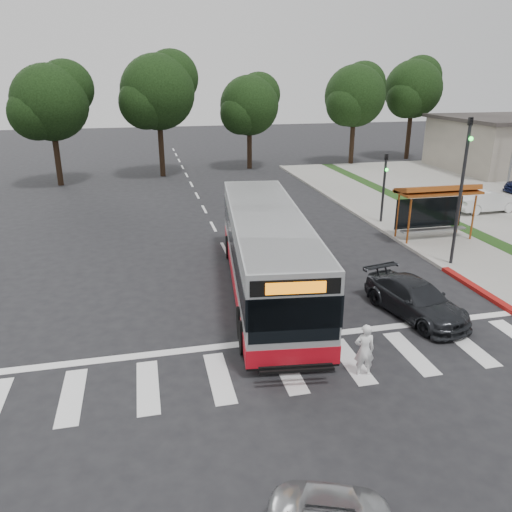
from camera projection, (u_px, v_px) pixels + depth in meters
name	position (u px, v px, depth m)	size (l,w,h in m)	color
ground	(251.00, 299.00, 19.21)	(140.00, 140.00, 0.00)	black
sidewalk_east	(407.00, 223.00, 28.82)	(4.00, 40.00, 0.12)	gray
curb_east	(375.00, 225.00, 28.39)	(0.30, 40.00, 0.15)	#9E9991
curb_east_red	(489.00, 296.00, 19.23)	(0.32, 6.00, 0.15)	maroon
crosswalk_ladder	(287.00, 369.00, 14.62)	(18.00, 2.60, 0.01)	silver
bus_shelter	(436.00, 196.00, 25.34)	(4.20, 1.60, 2.86)	#9E4B1A
traffic_signal_ne_tall	(462.00, 181.00, 21.26)	(0.18, 0.37, 6.50)	black
traffic_signal_ne_short	(384.00, 181.00, 28.15)	(0.18, 0.37, 4.00)	black
tree_ne_a	(355.00, 95.00, 46.10)	(6.16, 5.74, 9.30)	black
tree_ne_b	(414.00, 88.00, 49.22)	(6.16, 5.74, 10.02)	black
tree_north_a	(159.00, 91.00, 40.33)	(6.60, 6.15, 10.17)	black
tree_north_b	(250.00, 104.00, 44.25)	(5.72, 5.33, 8.43)	black
tree_north_c	(51.00, 101.00, 37.03)	(6.16, 5.74, 9.30)	black
transit_bus	(267.00, 253.00, 19.44)	(2.67, 12.31, 3.18)	#B9BCBE
pedestrian	(364.00, 350.00, 14.09)	(0.58, 0.38, 1.60)	white
dark_sedan	(415.00, 299.00, 17.70)	(1.77, 4.36, 1.26)	black
parked_car_1	(486.00, 201.00, 30.88)	(1.44, 4.14, 1.36)	white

